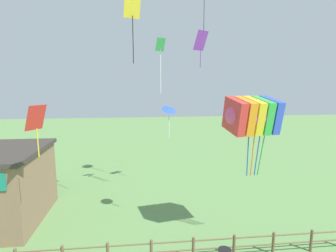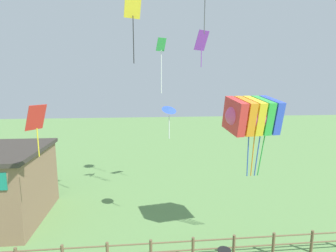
# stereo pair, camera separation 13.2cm
# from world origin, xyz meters

# --- Properties ---
(wooden_fence) EXTENTS (18.23, 0.14, 1.17)m
(wooden_fence) POSITION_xyz_m (-0.00, 6.93, 0.66)
(wooden_fence) COLOR brown
(wooden_fence) RESTS_ON ground_plane
(kite_rainbow_parafoil) EXTENTS (3.12, 2.27, 4.03)m
(kite_rainbow_parafoil) POSITION_xyz_m (4.10, 8.09, 6.83)
(kite_rainbow_parafoil) COLOR #E54C8C
(kite_yellow_diamond) EXTENTS (1.03, 0.72, 3.80)m
(kite_yellow_diamond) POSITION_xyz_m (-1.74, 11.34, 12.29)
(kite_yellow_diamond) COLOR yellow
(kite_blue_delta) EXTENTS (1.02, 0.99, 1.85)m
(kite_blue_delta) POSITION_xyz_m (0.17, 10.01, 6.88)
(kite_blue_delta) COLOR blue
(kite_green_diamond) EXTENTS (0.72, 0.59, 3.61)m
(kite_green_diamond) POSITION_xyz_m (0.01, 13.63, 10.22)
(kite_green_diamond) COLOR green
(kite_red_diamond) EXTENTS (0.84, 0.96, 2.31)m
(kite_red_diamond) POSITION_xyz_m (-5.90, 7.50, 6.78)
(kite_red_diamond) COLOR red
(kite_purple_streamer) EXTENTS (1.09, 0.96, 2.39)m
(kite_purple_streamer) POSITION_xyz_m (2.77, 13.84, 11.12)
(kite_purple_streamer) COLOR purple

